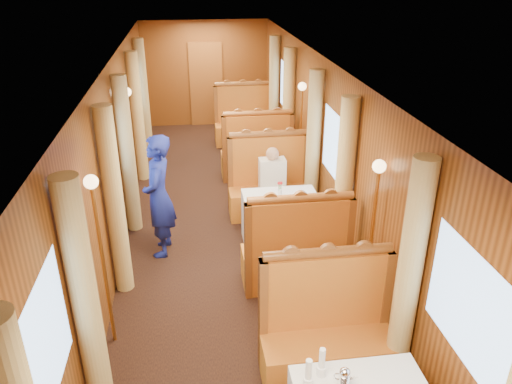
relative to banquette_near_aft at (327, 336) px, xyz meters
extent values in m
cube|color=brown|center=(-0.75, 8.46, 0.58)|extent=(0.80, 0.04, 2.00)
cube|color=#AA3E12|center=(0.00, -0.06, -0.20)|extent=(1.30, 0.55, 0.45)
cube|color=#AA3E12|center=(0.00, 0.15, 0.43)|extent=(1.30, 0.12, 0.80)
cylinder|color=brown|center=(0.00, 0.15, 0.87)|extent=(1.23, 0.10, 0.10)
cube|color=white|center=(0.00, 2.49, -0.05)|extent=(1.05, 0.72, 0.75)
cube|color=#AA3E12|center=(0.00, 1.54, -0.20)|extent=(1.30, 0.55, 0.45)
cube|color=#AA3E12|center=(0.00, 1.32, 0.43)|extent=(1.30, 0.12, 0.80)
cylinder|color=brown|center=(0.00, 1.32, 0.87)|extent=(1.23, 0.10, 0.10)
cube|color=#AA3E12|center=(0.00, 3.44, -0.20)|extent=(1.30, 0.55, 0.45)
cube|color=#AA3E12|center=(0.00, 3.65, 0.43)|extent=(1.30, 0.12, 0.80)
cylinder|color=brown|center=(0.00, 3.65, 0.87)|extent=(1.23, 0.10, 0.10)
cube|color=white|center=(0.00, 5.99, -0.05)|extent=(1.05, 0.72, 0.75)
cube|color=#AA3E12|center=(0.00, 5.04, -0.20)|extent=(1.30, 0.55, 0.45)
cube|color=#AA3E12|center=(0.00, 4.82, 0.43)|extent=(1.30, 0.12, 0.80)
cylinder|color=brown|center=(0.00, 4.82, 0.87)|extent=(1.23, 0.10, 0.10)
cube|color=#AA3E12|center=(0.00, 6.94, -0.20)|extent=(1.30, 0.55, 0.45)
cube|color=#AA3E12|center=(0.00, 7.15, 0.43)|extent=(1.30, 0.12, 0.80)
cylinder|color=brown|center=(0.00, 7.15, 0.87)|extent=(1.23, 0.10, 0.10)
cylinder|color=white|center=(-0.42, -0.89, 0.37)|extent=(0.08, 0.08, 0.08)
cylinder|color=white|center=(-0.42, -0.89, 0.50)|extent=(0.05, 0.05, 0.18)
cylinder|color=white|center=(-0.28, -0.79, 0.37)|extent=(0.08, 0.08, 0.08)
cylinder|color=white|center=(-0.28, -0.79, 0.50)|extent=(0.05, 0.05, 0.18)
cylinder|color=silver|center=(-0.03, 2.45, 0.40)|extent=(0.06, 0.06, 0.14)
cylinder|color=silver|center=(-0.02, 5.97, 0.40)|extent=(0.06, 0.06, 0.14)
cylinder|color=tan|center=(-2.13, -0.23, 0.75)|extent=(0.22, 0.22, 2.35)
cylinder|color=tan|center=(0.63, -0.23, 0.75)|extent=(0.22, 0.22, 2.35)
cylinder|color=tan|center=(-2.13, 1.71, 0.75)|extent=(0.22, 0.22, 2.35)
cylinder|color=tan|center=(-2.13, 3.27, 0.75)|extent=(0.22, 0.22, 2.35)
cylinder|color=tan|center=(0.63, 1.71, 0.75)|extent=(0.22, 0.22, 2.35)
cylinder|color=tan|center=(0.63, 3.27, 0.75)|extent=(0.22, 0.22, 2.35)
cylinder|color=tan|center=(-2.13, 5.21, 0.75)|extent=(0.22, 0.22, 2.35)
cylinder|color=tan|center=(-2.13, 6.77, 0.75)|extent=(0.22, 0.22, 2.35)
cylinder|color=tan|center=(0.63, 5.21, 0.75)|extent=(0.22, 0.22, 2.35)
cylinder|color=tan|center=(0.63, 6.77, 0.75)|extent=(0.22, 0.22, 2.35)
cylinder|color=#BF8C3F|center=(-2.15, 0.74, 0.50)|extent=(0.04, 0.04, 1.85)
sphere|color=#FFD18C|center=(-2.15, 0.74, 1.46)|extent=(0.14, 0.14, 0.14)
cylinder|color=#BF8C3F|center=(0.65, 0.74, 0.50)|extent=(0.04, 0.04, 1.85)
sphere|color=#FFD18C|center=(0.65, 0.74, 1.46)|extent=(0.14, 0.14, 0.14)
cylinder|color=#BF8C3F|center=(-2.15, 4.24, 0.50)|extent=(0.04, 0.04, 1.85)
sphere|color=#FFD18C|center=(-2.15, 4.24, 1.46)|extent=(0.14, 0.14, 0.14)
cylinder|color=#BF8C3F|center=(0.65, 4.24, 0.50)|extent=(0.04, 0.04, 1.85)
sphere|color=#FFD18C|center=(0.65, 4.24, 1.46)|extent=(0.14, 0.14, 0.14)
imported|color=navy|center=(-1.68, 2.51, 0.44)|extent=(0.46, 0.66, 1.72)
cube|color=beige|center=(0.00, 3.25, 0.33)|extent=(0.40, 0.24, 0.55)
sphere|color=tan|center=(0.00, 3.25, 0.69)|extent=(0.20, 0.20, 0.20)
cube|color=beige|center=(0.00, 3.08, 0.10)|extent=(0.36, 0.30, 0.14)
camera|label=1|loc=(-1.21, -3.68, 3.33)|focal=35.00mm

